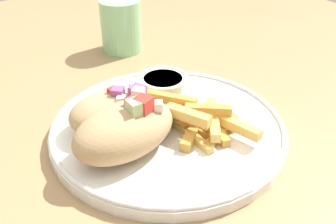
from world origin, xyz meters
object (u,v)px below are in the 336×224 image
object	(u,v)px
plate	(168,128)
pita_sandwich_far	(112,112)
sauce_ramekin	(163,86)
pita_sandwich_near	(125,130)
water_glass	(121,28)
fries_pile	(198,120)

from	to	relation	value
plate	pita_sandwich_far	xyz separation A→B (m)	(-0.06, 0.04, 0.03)
sauce_ramekin	pita_sandwich_far	bearing A→B (deg)	-165.39
pita_sandwich_near	water_glass	distance (m)	0.32
pita_sandwich_far	fries_pile	bearing A→B (deg)	-27.90
pita_sandwich_far	water_glass	bearing A→B (deg)	66.00
water_glass	pita_sandwich_far	bearing A→B (deg)	-122.80
pita_sandwich_far	sauce_ramekin	xyz separation A→B (m)	(0.10, 0.02, -0.00)
plate	fries_pile	size ratio (longest dim) A/B	1.95
pita_sandwich_far	fries_pile	distance (m)	0.11
fries_pile	sauce_ramekin	world-z (taller)	fries_pile
plate	pita_sandwich_near	xyz separation A→B (m)	(-0.07, -0.01, 0.03)
sauce_ramekin	water_glass	size ratio (longest dim) A/B	0.75
pita_sandwich_near	sauce_ramekin	bearing A→B (deg)	29.00
plate	fries_pile	world-z (taller)	fries_pile
pita_sandwich_near	fries_pile	xyz separation A→B (m)	(0.10, -0.01, -0.02)
pita_sandwich_near	water_glass	size ratio (longest dim) A/B	1.45
fries_pile	pita_sandwich_near	bearing A→B (deg)	172.12
plate	water_glass	size ratio (longest dim) A/B	3.20
pita_sandwich_near	fries_pile	world-z (taller)	pita_sandwich_near
fries_pile	sauce_ramekin	bearing A→B (deg)	83.57
pita_sandwich_far	fries_pile	world-z (taller)	pita_sandwich_far
plate	water_glass	xyz separation A→B (m)	(0.09, 0.27, 0.03)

